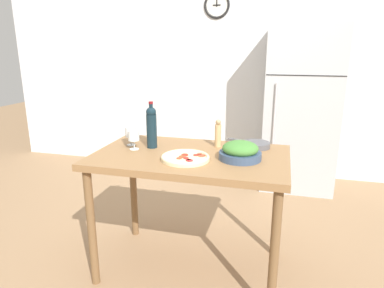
{
  "coord_description": "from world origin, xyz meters",
  "views": [
    {
      "loc": [
        0.58,
        -2.14,
        1.59
      ],
      "look_at": [
        0.0,
        0.04,
        0.95
      ],
      "focal_mm": 32.0,
      "sensor_mm": 36.0,
      "label": 1
    }
  ],
  "objects_px": {
    "refrigerator": "(301,110)",
    "wine_glass_near": "(134,136)",
    "cast_iron_skillet": "(256,145)",
    "homemade_pizza": "(185,158)",
    "pepper_mill": "(218,134)",
    "wine_glass_far": "(131,133)",
    "salad_bowl": "(240,151)",
    "wine_bottle": "(152,126)"
  },
  "relations": [
    {
      "from": "wine_glass_far",
      "to": "wine_glass_near",
      "type": "bearing_deg",
      "value": -54.98
    },
    {
      "from": "pepper_mill",
      "to": "homemade_pizza",
      "type": "bearing_deg",
      "value": -112.19
    },
    {
      "from": "refrigerator",
      "to": "wine_glass_near",
      "type": "xyz_separation_m",
      "value": [
        -1.2,
        -1.85,
        0.07
      ]
    },
    {
      "from": "wine_glass_near",
      "to": "pepper_mill",
      "type": "height_order",
      "value": "pepper_mill"
    },
    {
      "from": "refrigerator",
      "to": "wine_glass_near",
      "type": "height_order",
      "value": "refrigerator"
    },
    {
      "from": "refrigerator",
      "to": "wine_glass_far",
      "type": "distance_m",
      "value": 2.17
    },
    {
      "from": "refrigerator",
      "to": "pepper_mill",
      "type": "bearing_deg",
      "value": -111.47
    },
    {
      "from": "refrigerator",
      "to": "wine_glass_far",
      "type": "height_order",
      "value": "refrigerator"
    },
    {
      "from": "wine_glass_near",
      "to": "wine_glass_far",
      "type": "relative_size",
      "value": 1.0
    },
    {
      "from": "wine_glass_far",
      "to": "salad_bowl",
      "type": "relative_size",
      "value": 0.5
    },
    {
      "from": "wine_glass_far",
      "to": "homemade_pizza",
      "type": "distance_m",
      "value": 0.54
    },
    {
      "from": "wine_glass_near",
      "to": "cast_iron_skillet",
      "type": "height_order",
      "value": "wine_glass_near"
    },
    {
      "from": "cast_iron_skillet",
      "to": "wine_glass_near",
      "type": "bearing_deg",
      "value": -161.93
    },
    {
      "from": "pepper_mill",
      "to": "salad_bowl",
      "type": "xyz_separation_m",
      "value": [
        0.19,
        -0.25,
        -0.04
      ]
    },
    {
      "from": "refrigerator",
      "to": "salad_bowl",
      "type": "bearing_deg",
      "value": -103.38
    },
    {
      "from": "wine_glass_far",
      "to": "pepper_mill",
      "type": "bearing_deg",
      "value": 11.28
    },
    {
      "from": "pepper_mill",
      "to": "cast_iron_skillet",
      "type": "height_order",
      "value": "pepper_mill"
    },
    {
      "from": "pepper_mill",
      "to": "wine_bottle",
      "type": "bearing_deg",
      "value": -162.73
    },
    {
      "from": "refrigerator",
      "to": "cast_iron_skillet",
      "type": "bearing_deg",
      "value": -103.32
    },
    {
      "from": "pepper_mill",
      "to": "salad_bowl",
      "type": "bearing_deg",
      "value": -52.53
    },
    {
      "from": "wine_glass_far",
      "to": "pepper_mill",
      "type": "distance_m",
      "value": 0.64
    },
    {
      "from": "cast_iron_skillet",
      "to": "homemade_pizza",
      "type": "bearing_deg",
      "value": -135.47
    },
    {
      "from": "cast_iron_skillet",
      "to": "wine_glass_far",
      "type": "bearing_deg",
      "value": -168.82
    },
    {
      "from": "homemade_pizza",
      "to": "cast_iron_skillet",
      "type": "xyz_separation_m",
      "value": [
        0.41,
        0.41,
        0.01
      ]
    },
    {
      "from": "wine_glass_far",
      "to": "refrigerator",
      "type": "bearing_deg",
      "value": 54.16
    },
    {
      "from": "homemade_pizza",
      "to": "cast_iron_skillet",
      "type": "height_order",
      "value": "cast_iron_skillet"
    },
    {
      "from": "homemade_pizza",
      "to": "cast_iron_skillet",
      "type": "relative_size",
      "value": 0.99
    },
    {
      "from": "wine_glass_near",
      "to": "homemade_pizza",
      "type": "relative_size",
      "value": 0.44
    },
    {
      "from": "wine_bottle",
      "to": "salad_bowl",
      "type": "height_order",
      "value": "wine_bottle"
    },
    {
      "from": "wine_glass_far",
      "to": "pepper_mill",
      "type": "xyz_separation_m",
      "value": [
        0.63,
        0.13,
        0.0
      ]
    },
    {
      "from": "wine_bottle",
      "to": "homemade_pizza",
      "type": "height_order",
      "value": "wine_bottle"
    },
    {
      "from": "homemade_pizza",
      "to": "wine_glass_far",
      "type": "bearing_deg",
      "value": 154.67
    },
    {
      "from": "cast_iron_skillet",
      "to": "refrigerator",
      "type": "bearing_deg",
      "value": 76.68
    },
    {
      "from": "wine_bottle",
      "to": "salad_bowl",
      "type": "bearing_deg",
      "value": -9.71
    },
    {
      "from": "wine_glass_far",
      "to": "homemade_pizza",
      "type": "relative_size",
      "value": 0.44
    },
    {
      "from": "refrigerator",
      "to": "salad_bowl",
      "type": "relative_size",
      "value": 6.67
    },
    {
      "from": "wine_bottle",
      "to": "wine_glass_far",
      "type": "xyz_separation_m",
      "value": [
        -0.17,
        0.02,
        -0.06
      ]
    },
    {
      "from": "refrigerator",
      "to": "wine_glass_near",
      "type": "distance_m",
      "value": 2.21
    },
    {
      "from": "refrigerator",
      "to": "homemade_pizza",
      "type": "height_order",
      "value": "refrigerator"
    },
    {
      "from": "wine_glass_near",
      "to": "pepper_mill",
      "type": "xyz_separation_m",
      "value": [
        0.56,
        0.22,
        0.0
      ]
    },
    {
      "from": "refrigerator",
      "to": "wine_glass_near",
      "type": "bearing_deg",
      "value": -123.04
    },
    {
      "from": "salad_bowl",
      "to": "cast_iron_skillet",
      "type": "distance_m",
      "value": 0.32
    }
  ]
}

